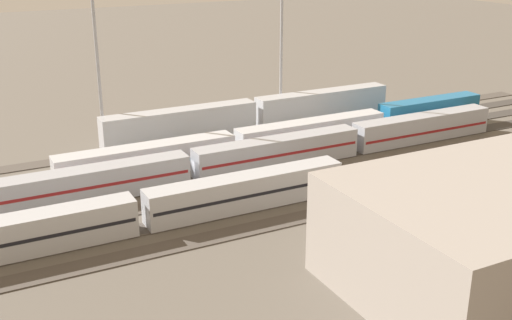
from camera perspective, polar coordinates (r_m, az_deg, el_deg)
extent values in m
plane|color=#60594F|center=(77.77, -5.51, -1.96)|extent=(400.00, 400.00, 0.00)
cube|color=#4C443D|center=(91.05, -9.06, 1.19)|extent=(140.00, 2.80, 0.12)
cube|color=#3D3833|center=(86.56, -8.00, 0.26)|extent=(140.00, 2.80, 0.12)
cube|color=#3D3833|center=(82.12, -6.82, -0.77)|extent=(140.00, 2.80, 0.12)
cube|color=#3D3833|center=(77.75, -5.51, -1.92)|extent=(140.00, 2.80, 0.12)
cube|color=#4C443D|center=(73.46, -4.05, -3.20)|extent=(140.00, 2.80, 0.12)
cube|color=#4C443D|center=(69.26, -2.40, -4.64)|extent=(140.00, 2.80, 0.12)
cube|color=#4C443D|center=(65.18, -0.53, -6.26)|extent=(140.00, 2.80, 0.12)
cube|color=#B7BABF|center=(69.30, -0.87, -2.85)|extent=(23.00, 3.00, 3.80)
cube|color=black|center=(69.28, -0.87, -2.81)|extent=(22.40, 3.06, 0.36)
cube|color=#B7BABF|center=(63.37, -21.00, -6.50)|extent=(23.00, 3.00, 3.80)
cube|color=black|center=(63.35, -21.01, -6.48)|extent=(22.40, 3.06, 0.36)
cube|color=#1E6B9E|center=(102.60, 15.39, 4.16)|extent=(18.00, 3.00, 4.40)
cube|color=silver|center=(89.83, 5.03, 2.43)|extent=(23.00, 3.00, 3.80)
cube|color=#1E6B9E|center=(89.90, 5.03, 2.30)|extent=(22.40, 3.06, 0.36)
cube|color=silver|center=(80.15, -9.80, 0.05)|extent=(23.00, 3.00, 3.80)
cube|color=#1E6B9E|center=(80.26, -9.79, -0.18)|extent=(22.40, 3.06, 0.36)
cube|color=#B7BABF|center=(102.05, 6.00, 4.86)|extent=(23.00, 3.00, 5.00)
cube|color=#B7BABF|center=(91.48, -6.85, 3.07)|extent=(23.00, 3.00, 5.00)
cube|color=#A8AAB2|center=(95.35, 14.78, 2.86)|extent=(23.00, 3.00, 3.80)
cube|color=maroon|center=(95.45, 14.77, 2.67)|extent=(22.40, 3.06, 0.36)
cube|color=#A8AAB2|center=(81.70, 1.95, 0.72)|extent=(23.00, 3.00, 3.80)
cube|color=maroon|center=(81.67, 1.95, 0.78)|extent=(22.40, 3.06, 0.36)
cube|color=#A8AAB2|center=(73.69, -14.73, -2.11)|extent=(23.00, 3.00, 3.80)
cube|color=maroon|center=(73.65, -14.74, -2.02)|extent=(22.40, 3.06, 0.36)
cylinder|color=#9EA0A5|center=(90.05, -14.13, 8.54)|extent=(0.44, 0.44, 24.12)
cylinder|color=#9EA0A5|center=(99.73, 2.30, 10.36)|extent=(0.44, 0.44, 24.83)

